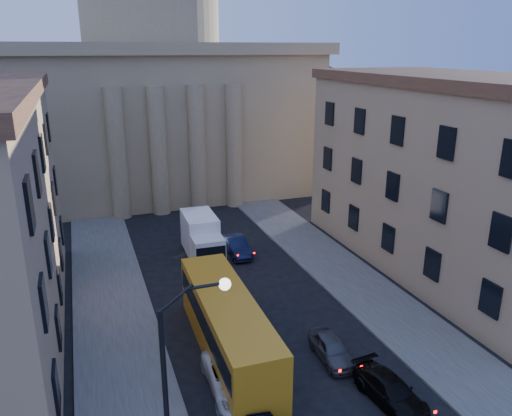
{
  "coord_description": "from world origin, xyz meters",
  "views": [
    {
      "loc": [
        -9.5,
        -7.19,
        16.46
      ],
      "look_at": [
        0.44,
        20.46,
        7.02
      ],
      "focal_mm": 35.0,
      "sensor_mm": 36.0,
      "label": 1
    }
  ],
  "objects": [
    {
      "name": "building_right",
      "position": [
        17.0,
        22.0,
        7.42
      ],
      "size": [
        11.6,
        26.6,
        14.7
      ],
      "color": "tan",
      "rests_on": "ground"
    },
    {
      "name": "car_right_far",
      "position": [
        2.48,
        13.8,
        0.66
      ],
      "size": [
        1.79,
        3.94,
        1.31
      ],
      "primitive_type": "imported",
      "rotation": [
        0.0,
        0.0,
        -0.06
      ],
      "color": "#45454A",
      "rests_on": "ground"
    },
    {
      "name": "sidewalk_right",
      "position": [
        8.5,
        18.0,
        0.07
      ],
      "size": [
        5.0,
        60.0,
        0.15
      ],
      "primitive_type": "cube",
      "color": "#4F4D48",
      "rests_on": "ground"
    },
    {
      "name": "car_left_mid",
      "position": [
        -3.45,
        13.05,
        0.73
      ],
      "size": [
        2.6,
        5.3,
        1.45
      ],
      "primitive_type": "imported",
      "rotation": [
        0.0,
        0.0,
        -0.04
      ],
      "color": "silver",
      "rests_on": "ground"
    },
    {
      "name": "sidewalk_left",
      "position": [
        -8.5,
        18.0,
        0.07
      ],
      "size": [
        5.0,
        60.0,
        0.15
      ],
      "primitive_type": "cube",
      "color": "#4F4D48",
      "rests_on": "ground"
    },
    {
      "name": "car_right_mid",
      "position": [
        3.48,
        9.65,
        0.65
      ],
      "size": [
        2.27,
        4.63,
        1.3
      ],
      "primitive_type": "imported",
      "rotation": [
        0.0,
        0.0,
        0.1
      ],
      "color": "black",
      "rests_on": "ground"
    },
    {
      "name": "street_lamp",
      "position": [
        -6.97,
        8.0,
        5.29
      ],
      "size": [
        2.62,
        0.44,
        8.83
      ],
      "color": "black",
      "rests_on": "ground"
    },
    {
      "name": "box_truck",
      "position": [
        -0.8,
        30.02,
        1.62
      ],
      "size": [
        2.62,
        6.31,
        3.43
      ],
      "rotation": [
        0.0,
        0.0,
        -0.03
      ],
      "color": "white",
      "rests_on": "ground"
    },
    {
      "name": "car_right_distant",
      "position": [
        2.0,
        29.64,
        0.74
      ],
      "size": [
        1.58,
        4.47,
        1.47
      ],
      "primitive_type": "imported",
      "rotation": [
        0.0,
        0.0,
        -0.0
      ],
      "color": "black",
      "rests_on": "ground"
    },
    {
      "name": "city_bus",
      "position": [
        -2.76,
        16.26,
        1.85
      ],
      "size": [
        3.11,
        12.31,
        3.45
      ],
      "rotation": [
        0.0,
        0.0,
        -0.02
      ],
      "color": "orange",
      "rests_on": "ground"
    },
    {
      "name": "church",
      "position": [
        0.0,
        55.47,
        11.88
      ],
      "size": [
        68.02,
        28.76,
        36.6
      ],
      "color": "#937F5A",
      "rests_on": "ground"
    }
  ]
}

